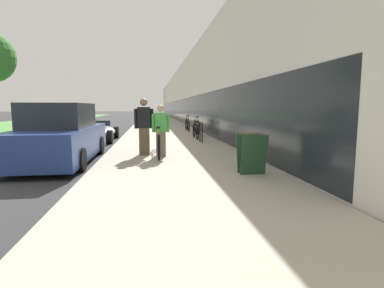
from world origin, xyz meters
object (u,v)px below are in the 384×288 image
at_px(parked_sedan_curbside, 61,136).
at_px(vintage_roadster_curbside, 96,132).
at_px(sandwich_board_sign, 252,153).
at_px(cruiser_bike_middle, 197,127).
at_px(bike_rack_hoop, 201,130).
at_px(person_bystander, 144,127).
at_px(cruiser_bike_nearest, 196,131).
at_px(tandem_bicycle, 158,142).
at_px(person_rider, 161,131).
at_px(cruiser_bike_farthest, 187,124).

relative_size(parked_sedan_curbside, vintage_roadster_curbside, 1.10).
distance_m(sandwich_board_sign, vintage_roadster_curbside, 9.53).
relative_size(cruiser_bike_middle, vintage_roadster_curbside, 0.43).
bearing_deg(bike_rack_hoop, person_bystander, -126.79).
height_order(cruiser_bike_nearest, cruiser_bike_middle, cruiser_bike_middle).
distance_m(bike_rack_hoop, cruiser_bike_middle, 3.75).
xyz_separation_m(tandem_bicycle, person_bystander, (-0.41, -0.04, 0.48)).
relative_size(cruiser_bike_middle, parked_sedan_curbside, 0.39).
bearing_deg(cruiser_bike_nearest, vintage_roadster_curbside, 171.18).
bearing_deg(cruiser_bike_middle, tandem_bicycle, -108.37).
bearing_deg(person_bystander, parked_sedan_curbside, -174.29).
height_order(bike_rack_hoop, sandwich_board_sign, sandwich_board_sign).
bearing_deg(tandem_bicycle, sandwich_board_sign, -56.53).
bearing_deg(parked_sedan_curbside, bike_rack_hoop, 35.25).
height_order(sandwich_board_sign, parked_sedan_curbside, parked_sedan_curbside).
bearing_deg(tandem_bicycle, person_rider, -77.63).
xyz_separation_m(sandwich_board_sign, parked_sedan_curbside, (-4.76, 2.72, 0.19)).
xyz_separation_m(tandem_bicycle, cruiser_bike_farthest, (2.03, 9.10, 0.01)).
bearing_deg(sandwich_board_sign, cruiser_bike_middle, 88.51).
distance_m(cruiser_bike_middle, vintage_roadster_curbside, 5.21).
height_order(person_bystander, cruiser_bike_nearest, person_bystander).
bearing_deg(cruiser_bike_middle, person_bystander, -111.36).
distance_m(cruiser_bike_farthest, sandwich_board_sign, 12.09).
bearing_deg(person_bystander, person_rider, -33.18).
xyz_separation_m(bike_rack_hoop, parked_sedan_curbside, (-4.64, -3.28, 0.12)).
bearing_deg(cruiser_bike_nearest, tandem_bicycle, -112.28).
xyz_separation_m(person_bystander, cruiser_bike_middle, (2.65, 6.77, -0.46)).
distance_m(tandem_bicycle, bike_rack_hoop, 3.53).
xyz_separation_m(person_rider, sandwich_board_sign, (1.90, -2.63, -0.32)).
distance_m(person_rider, cruiser_bike_middle, 7.42).
distance_m(tandem_bicycle, cruiser_bike_middle, 7.09).
relative_size(person_rider, cruiser_bike_farthest, 0.82).
relative_size(cruiser_bike_nearest, cruiser_bike_farthest, 0.95).
bearing_deg(parked_sedan_curbside, cruiser_bike_middle, 54.42).
relative_size(person_bystander, vintage_roadster_curbside, 0.40).
distance_m(person_bystander, bike_rack_hoop, 3.82).
height_order(person_rider, cruiser_bike_nearest, person_rider).
height_order(person_rider, bike_rack_hoop, person_rider).
relative_size(cruiser_bike_farthest, parked_sedan_curbside, 0.39).
xyz_separation_m(person_bystander, vintage_roadster_curbside, (-2.35, 5.31, -0.59)).
xyz_separation_m(cruiser_bike_farthest, parked_sedan_curbside, (-4.81, -9.38, 0.24)).
relative_size(sandwich_board_sign, vintage_roadster_curbside, 0.21).
relative_size(cruiser_bike_nearest, vintage_roadster_curbside, 0.41).
bearing_deg(bike_rack_hoop, cruiser_bike_middle, 84.29).
height_order(cruiser_bike_farthest, vintage_roadster_curbside, cruiser_bike_farthest).
bearing_deg(vintage_roadster_curbside, person_bystander, -66.15).
bearing_deg(cruiser_bike_farthest, vintage_roadster_curbside, -141.33).
distance_m(cruiser_bike_nearest, sandwich_board_sign, 7.55).
distance_m(sandwich_board_sign, parked_sedan_curbside, 5.48).
bearing_deg(cruiser_bike_farthest, tandem_bicycle, -102.57).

